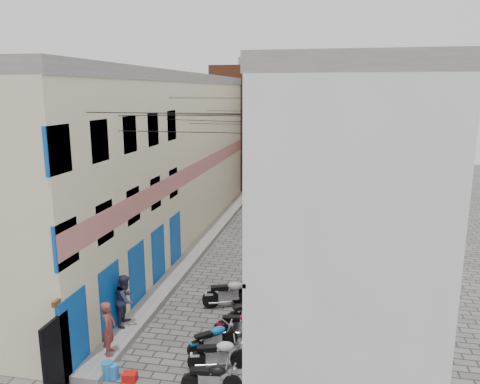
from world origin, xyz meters
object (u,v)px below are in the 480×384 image
Objects in this scene: motorcycle_b at (219,353)px; water_jug_near at (108,370)px; motorcycle_d at (241,323)px; water_jug_far at (114,372)px; motorcycle_g at (253,287)px; person_b at (126,299)px; person_a at (109,328)px; red_crate at (130,377)px; motorcycle_f at (230,292)px; motorcycle_a at (211,376)px; motorcycle_e at (250,309)px; motorcycle_c at (213,337)px.

motorcycle_b is 3.67× the size of water_jug_near.
motorcycle_d reaches higher than water_jug_far.
motorcycle_b is 4.82m from motorcycle_g.
person_b is 4.00× the size of water_jug_far.
person_a is 1.63m from red_crate.
water_jug_far is (0.20, 0.00, -0.03)m from water_jug_near.
water_jug_far is (-2.27, -5.14, -0.39)m from motorcycle_f.
motorcycle_g is (-0.12, 2.91, 0.00)m from motorcycle_d.
person_b is at bearing -133.49° from motorcycle_a.
motorcycle_b is 4.06m from person_b.
motorcycle_g reaches higher than motorcycle_b.
motorcycle_f is at bearing -177.95° from motorcycle_e.
motorcycle_a is 5.92m from motorcycle_g.
motorcycle_c is at bearing -60.16° from motorcycle_e.
water_jug_far is (0.83, -2.70, -0.91)m from person_b.
motorcycle_b is 1.10× the size of person_a.
red_crate is (-1.79, -5.14, -0.49)m from motorcycle_f.
motorcycle_f is 1.25× the size of person_a.
person_a is (-2.97, -1.10, 0.58)m from motorcycle_c.
red_crate is at bearing -39.57° from motorcycle_f.
motorcycle_g is at bearing 62.67° from water_jug_far.
red_crate is (-2.55, -5.87, -0.42)m from motorcycle_g.
water_jug_near is at bearing -59.51° from motorcycle_g.
motorcycle_c reaches higher than motorcycle_a.
motorcycle_d is 3.68× the size of water_jug_near.
red_crate is (0.68, 0.00, -0.13)m from water_jug_near.
motorcycle_f is at bearing 70.83° from red_crate.
water_jug_near is (-3.03, -1.06, -0.28)m from motorcycle_b.
motorcycle_f is 3.98m from person_b.
person_b is (-3.74, 2.75, 0.64)m from motorcycle_a.
motorcycle_f is (-0.99, 1.15, 0.08)m from motorcycle_e.
motorcycle_e is 0.99× the size of motorcycle_g.
motorcycle_d is at bearing -89.00° from person_b.
motorcycle_g is 1.05× the size of person_b.
water_jug_near is (-3.23, -5.87, -0.29)m from motorcycle_g.
motorcycle_g is 5.04m from person_b.
motorcycle_g reaches higher than water_jug_far.
motorcycle_c is 3.48× the size of water_jug_near.
water_jug_near is (-3.10, 0.05, -0.24)m from motorcycle_a.
motorcycle_b reaches higher than motorcycle_a.
motorcycle_d is 1.10× the size of person_a.
red_crate is (-2.43, 0.05, -0.36)m from motorcycle_a.
water_jug_near is at bearing -169.56° from person_b.
person_a is at bearing -111.33° from motorcycle_c.
water_jug_near is (-2.46, -5.14, -0.36)m from motorcycle_f.
motorcycle_d is 4.48m from water_jug_near.
motorcycle_g is at bearing 171.55° from motorcycle_a.
motorcycle_f reaches higher than motorcycle_g.
water_jug_near is (0.33, -0.83, -0.84)m from person_a.
water_jug_far is at bearing 0.00° from water_jug_near.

